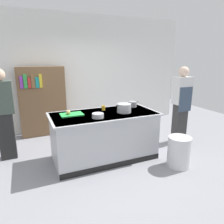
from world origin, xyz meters
name	(u,v)px	position (x,y,z in m)	size (l,w,h in m)	color
ground_plane	(104,157)	(0.00, 0.00, 0.00)	(10.00, 10.00, 0.00)	gray
back_wall	(75,73)	(0.00, 2.10, 1.50)	(6.40, 0.12, 3.00)	white
counter_island	(104,135)	(0.00, 0.00, 0.47)	(1.98, 0.98, 0.90)	#B7BABF
cutting_board	(72,114)	(-0.58, 0.13, 0.91)	(0.40, 0.28, 0.02)	green
onion	(68,112)	(-0.64, 0.11, 0.96)	(0.08, 0.08, 0.08)	tan
stock_pot	(124,108)	(0.37, -0.09, 0.98)	(0.33, 0.26, 0.17)	#B7BABF
sauce_pan	(133,104)	(0.74, 0.24, 0.96)	(0.23, 0.16, 0.11)	#99999E
mixing_bowl	(98,116)	(-0.21, -0.24, 0.94)	(0.20, 0.20, 0.08)	#B7BABF
juice_cup	(103,108)	(0.07, 0.22, 0.95)	(0.07, 0.07, 0.10)	yellow
trash_bin	(179,152)	(1.10, -0.84, 0.28)	(0.40, 0.40, 0.56)	silver
person_chef	(181,103)	(1.89, 0.06, 0.91)	(0.38, 0.25, 1.72)	#323232
person_guest	(4,113)	(-1.71, 0.74, 0.91)	(0.38, 0.24, 1.72)	#252525
bookshelf	(43,102)	(-0.92, 1.80, 0.85)	(1.10, 0.31, 1.70)	brown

